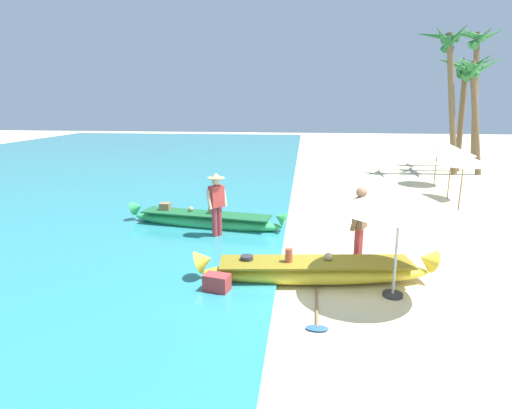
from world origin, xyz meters
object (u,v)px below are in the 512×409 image
person_vendor_hatted (216,201)px  palm_tree_far_behind (465,78)px  paddle (317,313)px  patio_umbrella_large (401,199)px  person_tourist_customer (360,223)px  cooler_box (217,285)px  palm_tree_leaning_seaward (473,80)px  palm_tree_tall_inland (476,59)px  boat_green_midground (205,220)px  boat_yellow_foreground (315,271)px  palm_tree_mid_cluster (449,59)px

person_vendor_hatted → palm_tree_far_behind: size_ratio=0.31×
palm_tree_far_behind → paddle: palm_tree_far_behind is taller
person_vendor_hatted → paddle: size_ratio=1.09×
paddle → patio_umbrella_large: bearing=31.8°
paddle → person_vendor_hatted: bearing=123.6°
person_vendor_hatted → paddle: bearing=-56.4°
person_tourist_customer → cooler_box: person_tourist_customer is taller
person_tourist_customer → palm_tree_leaning_seaward: (6.48, 12.76, 3.39)m
palm_tree_tall_inland → palm_tree_far_behind: palm_tree_tall_inland is taller
boat_green_midground → paddle: bearing=-56.9°
palm_tree_tall_inland → palm_tree_far_behind: (-1.05, -1.82, -1.03)m
boat_yellow_foreground → cooler_box: (-1.80, -0.78, -0.04)m
person_tourist_customer → palm_tree_mid_cluster: palm_tree_mid_cluster is taller
palm_tree_leaning_seaward → cooler_box: 17.52m
boat_green_midground → palm_tree_tall_inland: bearing=49.1°
boat_yellow_foreground → palm_tree_mid_cluster: bearing=65.2°
palm_tree_tall_inland → cooler_box: bearing=-120.8°
patio_umbrella_large → paddle: patio_umbrella_large is taller
patio_umbrella_large → palm_tree_far_behind: bearing=68.3°
boat_yellow_foreground → person_vendor_hatted: bearing=135.7°
patio_umbrella_large → palm_tree_far_behind: (5.96, 14.99, 2.74)m
boat_green_midground → person_tourist_customer: bearing=-32.4°
person_vendor_hatted → patio_umbrella_large: 4.86m
boat_green_midground → person_tourist_customer: (3.86, -2.45, 0.76)m
palm_tree_tall_inland → person_vendor_hatted: bearing=-127.9°
palm_tree_far_behind → paddle: (-7.35, -15.85, -4.53)m
person_tourist_customer → palm_tree_mid_cluster: size_ratio=0.26×
palm_tree_leaning_seaward → palm_tree_far_behind: (-0.02, 1.00, 0.16)m
boat_yellow_foreground → paddle: bearing=-89.6°
boat_yellow_foreground → paddle: (0.01, -1.31, -0.22)m
paddle → person_tourist_customer: bearing=66.9°
palm_tree_tall_inland → palm_tree_far_behind: bearing=-120.0°
boat_yellow_foreground → palm_tree_leaning_seaward: bearing=61.4°
person_tourist_customer → paddle: person_tourist_customer is taller
boat_yellow_foreground → palm_tree_mid_cluster: palm_tree_mid_cluster is taller
person_tourist_customer → paddle: size_ratio=1.12×
palm_tree_far_behind → boat_yellow_foreground: bearing=-116.9°
boat_green_midground → person_tourist_customer: person_tourist_customer is taller
person_tourist_customer → patio_umbrella_large: 1.56m
person_vendor_hatted → palm_tree_leaning_seaward: size_ratio=0.31×
boat_yellow_foreground → palm_tree_leaning_seaward: size_ratio=0.85×
person_tourist_customer → palm_tree_tall_inland: size_ratio=0.25×
paddle → palm_tree_far_behind: bearing=65.1°
boat_green_midground → palm_tree_far_behind: bearing=47.6°
person_vendor_hatted → paddle: (2.46, -3.70, -0.98)m
palm_tree_leaning_seaward → boat_green_midground: bearing=-135.1°
person_tourist_customer → palm_tree_far_behind: palm_tree_far_behind is taller
boat_yellow_foreground → palm_tree_mid_cluster: (6.20, 13.44, 5.08)m
palm_tree_mid_cluster → boat_yellow_foreground: bearing=-114.8°
person_tourist_customer → palm_tree_leaning_seaward: size_ratio=0.32×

